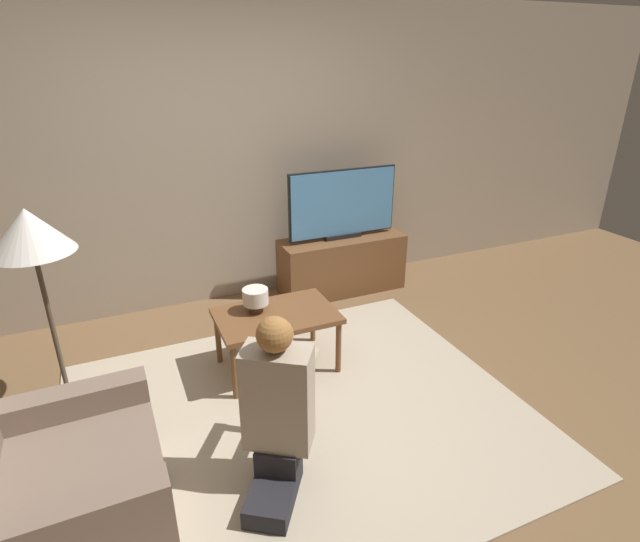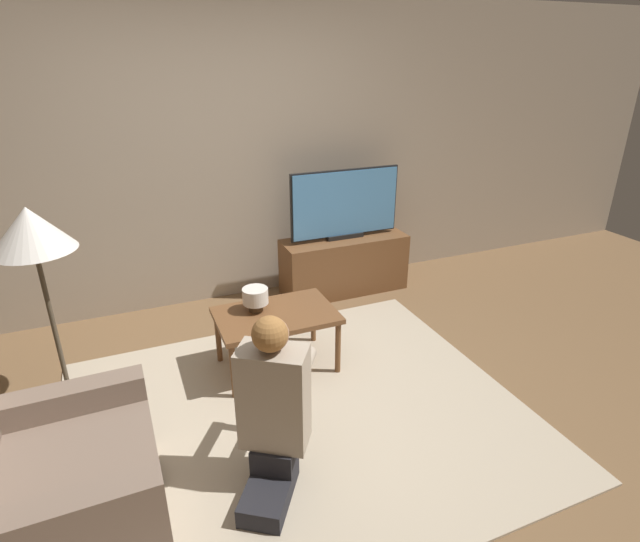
{
  "view_description": "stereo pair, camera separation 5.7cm",
  "coord_description": "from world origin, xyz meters",
  "views": [
    {
      "loc": [
        -0.9,
        -2.36,
        2.11
      ],
      "look_at": [
        0.39,
        0.57,
        0.72
      ],
      "focal_mm": 28.0,
      "sensor_mm": 36.0,
      "label": 1
    },
    {
      "loc": [
        -0.85,
        -2.39,
        2.11
      ],
      "look_at": [
        0.39,
        0.57,
        0.72
      ],
      "focal_mm": 28.0,
      "sensor_mm": 36.0,
      "label": 2
    }
  ],
  "objects": [
    {
      "name": "rug",
      "position": [
        0.0,
        0.0,
        0.01
      ],
      "size": [
        2.8,
        2.36,
        0.02
      ],
      "color": "#BCAD93",
      "rests_on": "ground_plane"
    },
    {
      "name": "ground_plane",
      "position": [
        0.0,
        0.0,
        0.0
      ],
      "size": [
        10.0,
        10.0,
        0.0
      ],
      "primitive_type": "plane",
      "color": "brown"
    },
    {
      "name": "armchair",
      "position": [
        -1.32,
        -0.37,
        0.3
      ],
      "size": [
        0.84,
        0.91,
        0.96
      ],
      "rotation": [
        0.0,
        0.0,
        1.59
      ],
      "color": "#7A6656",
      "rests_on": "ground_plane"
    },
    {
      "name": "floor_lamp",
      "position": [
        -1.34,
        0.78,
        1.13
      ],
      "size": [
        0.47,
        0.47,
        1.32
      ],
      "color": "#4C4233",
      "rests_on": "ground_plane"
    },
    {
      "name": "coffee_table",
      "position": [
        0.05,
        0.57,
        0.4
      ],
      "size": [
        0.83,
        0.54,
        0.45
      ],
      "color": "brown",
      "rests_on": "ground_plane"
    },
    {
      "name": "tv_stand",
      "position": [
        1.06,
        1.57,
        0.27
      ],
      "size": [
        1.19,
        0.4,
        0.54
      ],
      "color": "brown",
      "rests_on": "ground_plane"
    },
    {
      "name": "table_lamp",
      "position": [
        -0.06,
        0.66,
        0.55
      ],
      "size": [
        0.18,
        0.18,
        0.17
      ],
      "color": "#4C3823",
      "rests_on": "coffee_table"
    },
    {
      "name": "wall_back",
      "position": [
        0.0,
        1.93,
        1.3
      ],
      "size": [
        10.0,
        0.06,
        2.6
      ],
      "color": "tan",
      "rests_on": "ground_plane"
    },
    {
      "name": "tv",
      "position": [
        1.06,
        1.58,
        0.86
      ],
      "size": [
        1.05,
        0.08,
        0.64
      ],
      "color": "black",
      "rests_on": "tv_stand"
    },
    {
      "name": "person_kneeling",
      "position": [
        -0.28,
        -0.44,
        0.49
      ],
      "size": [
        0.62,
        0.76,
        0.99
      ],
      "rotation": [
        0.0,
        0.0,
        2.55
      ],
      "color": "#232328",
      "rests_on": "rug"
    }
  ]
}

